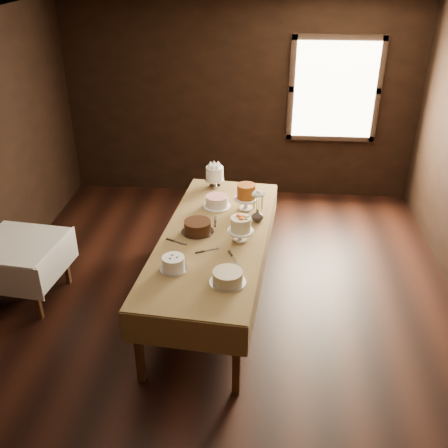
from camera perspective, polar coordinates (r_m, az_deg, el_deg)
floor at (r=5.46m, az=-0.17°, el=-9.80°), size 5.00×6.00×0.01m
ceiling at (r=4.31m, az=-0.23°, el=20.74°), size 5.00×6.00×0.01m
wall_back at (r=7.53m, az=1.79°, el=13.36°), size 5.00×0.02×2.80m
window at (r=7.47m, az=12.12°, el=14.22°), size 1.10×0.05×1.30m
display_table at (r=5.20m, az=-1.09°, el=-1.81°), size 1.26×2.72×0.82m
side_table at (r=5.76m, az=-21.69°, el=-2.57°), size 0.90×0.90×0.68m
cake_meringue at (r=6.15m, az=-1.03°, el=5.15°), size 0.26×0.26×0.26m
cake_lattice at (r=5.70m, az=-0.79°, el=2.44°), size 0.35×0.35×0.11m
cake_caramel at (r=5.61m, az=2.44°, el=2.84°), size 0.27×0.27×0.30m
cake_chocolate at (r=5.19m, az=-2.93°, el=-0.36°), size 0.38×0.38×0.13m
cake_flowers at (r=5.03m, az=1.84°, el=-0.68°), size 0.26×0.26×0.26m
cake_swirl at (r=4.63m, az=-5.59°, el=-4.39°), size 0.26×0.26×0.13m
cake_cream at (r=4.45m, az=0.40°, el=-5.91°), size 0.35×0.35×0.11m
cake_server_a at (r=4.92m, az=-1.37°, el=-2.86°), size 0.23×0.13×0.01m
cake_server_b at (r=4.77m, az=1.17°, el=-3.98°), size 0.12×0.23×0.01m
cake_server_c at (r=5.45m, az=-0.94°, el=0.53°), size 0.04×0.24×0.01m
cake_server_d at (r=5.39m, az=2.37°, el=0.14°), size 0.17×0.20×0.01m
cake_server_e at (r=5.04m, az=-4.84°, el=-2.12°), size 0.23×0.13×0.01m
flower_vase at (r=5.40m, az=3.71°, el=0.94°), size 0.14×0.14×0.13m
flower_bouquet at (r=5.32m, az=3.78°, el=2.71°), size 0.14×0.14×0.20m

